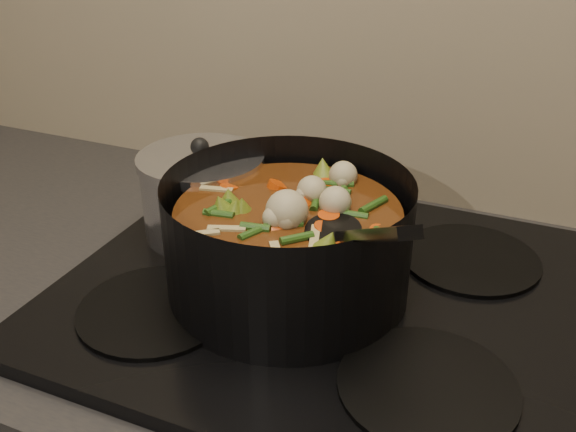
% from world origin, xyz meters
% --- Properties ---
extents(stovetop, '(0.62, 0.54, 0.03)m').
position_xyz_m(stovetop, '(0.00, 1.93, 0.92)').
color(stovetop, black).
rests_on(stovetop, counter).
extents(stockpot, '(0.38, 0.38, 0.21)m').
position_xyz_m(stockpot, '(-0.04, 1.90, 1.00)').
color(stockpot, black).
rests_on(stockpot, stovetop).
extents(saucepan, '(0.17, 0.17, 0.14)m').
position_xyz_m(saucepan, '(-0.20, 1.99, 0.99)').
color(saucepan, silver).
rests_on(saucepan, stovetop).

